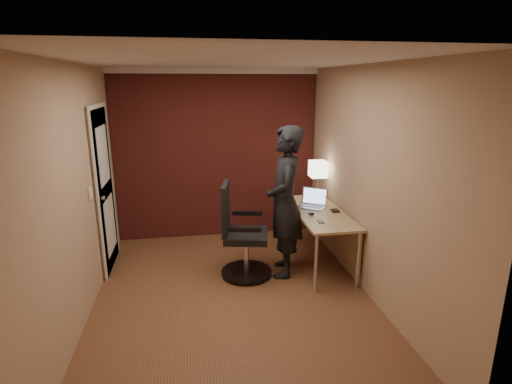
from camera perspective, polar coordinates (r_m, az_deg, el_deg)
room at (r=5.56m, az=-8.11°, el=5.56°), size 4.00×4.00×4.00m
desk at (r=5.19m, az=9.69°, el=-3.99°), size 0.60×1.50×0.73m
desk_lamp at (r=5.55m, az=8.87°, el=3.19°), size 0.22×0.22×0.54m
laptop at (r=5.29m, az=8.12°, el=-1.36°), size 0.42×0.40×0.23m
mouse at (r=4.99m, az=7.89°, el=-2.96°), size 0.08×0.11×0.03m
phone at (r=4.73m, az=9.20°, el=-4.18°), size 0.06×0.12×0.01m
wallet at (r=5.14m, az=11.23°, el=-2.63°), size 0.09×0.11×0.02m
office_chair at (r=4.85m, az=-2.26°, el=-6.42°), size 0.62×0.69×1.14m
person at (r=4.79m, az=4.14°, el=-1.49°), size 0.56×0.74×1.83m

